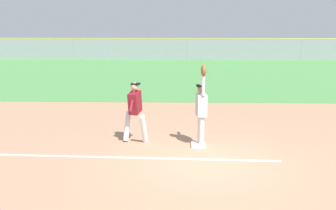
{
  "coord_description": "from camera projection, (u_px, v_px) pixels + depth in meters",
  "views": [
    {
      "loc": [
        -0.62,
        -9.0,
        3.37
      ],
      "look_at": [
        -0.95,
        1.95,
        1.05
      ],
      "focal_mm": 42.19,
      "sensor_mm": 36.0,
      "label": 1
    }
  ],
  "objects": [
    {
      "name": "fielder",
      "position": [
        202.0,
        106.0,
        10.71
      ],
      "size": [
        0.31,
        0.9,
        2.28
      ],
      "rotation": [
        0.0,
        0.0,
        3.26
      ],
      "color": "silver",
      "rests_on": "ground_plane"
    },
    {
      "name": "runner",
      "position": [
        135.0,
        108.0,
        11.08
      ],
      "size": [
        0.75,
        0.84,
        1.72
      ],
      "rotation": [
        0.0,
        0.0,
        -0.24
      ],
      "color": "white",
      "rests_on": "ground_plane"
    },
    {
      "name": "parked_car_silver",
      "position": [
        302.0,
        49.0,
        40.24
      ],
      "size": [
        4.52,
        2.35,
        1.25
      ],
      "rotation": [
        0.0,
        0.0,
        -0.07
      ],
      "color": "#B7B7BC",
      "rests_on": "ground_plane"
    },
    {
      "name": "ground_plane",
      "position": [
        205.0,
        165.0,
        9.48
      ],
      "size": [
        83.09,
        83.09,
        0.0
      ],
      "primitive_type": "plane",
      "color": "tan"
    },
    {
      "name": "parked_car_blue",
      "position": [
        185.0,
        48.0,
        40.37
      ],
      "size": [
        4.53,
        2.37,
        1.25
      ],
      "rotation": [
        0.0,
        0.0,
        0.07
      ],
      "color": "#23389E",
      "rests_on": "ground_plane"
    },
    {
      "name": "outfield_grass",
      "position": [
        189.0,
        73.0,
        26.36
      ],
      "size": [
        41.37,
        19.7,
        0.01
      ],
      "primitive_type": "cube",
      "color": "#4C8C47",
      "rests_on": "ground_plane"
    },
    {
      "name": "outfield_fence",
      "position": [
        187.0,
        49.0,
        35.79
      ],
      "size": [
        41.45,
        0.08,
        1.89
      ],
      "color": "#93999E",
      "rests_on": "ground_plane"
    },
    {
      "name": "parked_car_tan",
      "position": [
        242.0,
        49.0,
        40.24
      ],
      "size": [
        4.44,
        2.2,
        1.25
      ],
      "rotation": [
        0.0,
        0.0,
        0.02
      ],
      "color": "tan",
      "rests_on": "ground_plane"
    },
    {
      "name": "first_base",
      "position": [
        198.0,
        145.0,
        10.86
      ],
      "size": [
        0.39,
        0.39,
        0.08
      ],
      "primitive_type": "cube",
      "rotation": [
        0.0,
        0.0,
        -0.02
      ],
      "color": "white",
      "rests_on": "ground_plane"
    },
    {
      "name": "parked_car_black",
      "position": [
        72.0,
        48.0,
        40.85
      ],
      "size": [
        4.43,
        2.17,
        1.25
      ],
      "rotation": [
        0.0,
        0.0,
        0.02
      ],
      "color": "black",
      "rests_on": "ground_plane"
    },
    {
      "name": "baseball",
      "position": [
        202.0,
        78.0,
        10.56
      ],
      "size": [
        0.07,
        0.07,
        0.07
      ],
      "primitive_type": "sphere",
      "color": "white"
    },
    {
      "name": "chalk_foul_line",
      "position": [
        44.0,
        156.0,
        10.11
      ],
      "size": [
        12.0,
        0.54,
        0.01
      ],
      "primitive_type": "cube",
      "rotation": [
        0.0,
        0.0,
        -0.04
      ],
      "color": "white",
      "rests_on": "ground_plane"
    },
    {
      "name": "parked_car_white",
      "position": [
        128.0,
        48.0,
        40.79
      ],
      "size": [
        4.46,
        2.24,
        1.25
      ],
      "rotation": [
        0.0,
        0.0,
        -0.03
      ],
      "color": "white",
      "rests_on": "ground_plane"
    }
  ]
}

